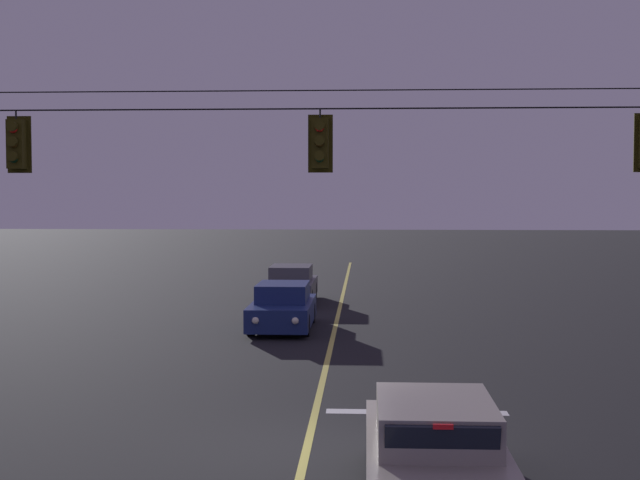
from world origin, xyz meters
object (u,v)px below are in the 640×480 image
(traffic_light_leftmost, at_px, (16,144))
(car_waiting_near_lane, at_px, (434,454))
(car_oncoming_lead, at_px, (283,308))
(traffic_light_left_inner, at_px, (320,143))
(car_oncoming_trailing, at_px, (291,285))

(traffic_light_leftmost, relative_size, car_waiting_near_lane, 0.28)
(car_oncoming_lead, bearing_deg, car_waiting_near_lane, -77.06)
(traffic_light_left_inner, xyz_separation_m, car_waiting_near_lane, (1.80, -5.42, -4.42))
(traffic_light_left_inner, relative_size, car_waiting_near_lane, 0.28)
(traffic_light_leftmost, relative_size, car_oncoming_trailing, 0.28)
(traffic_light_left_inner, distance_m, car_oncoming_lead, 10.65)
(traffic_light_leftmost, distance_m, traffic_light_left_inner, 5.96)
(car_oncoming_lead, relative_size, car_oncoming_trailing, 1.00)
(car_waiting_near_lane, relative_size, car_oncoming_lead, 0.98)
(car_oncoming_lead, bearing_deg, car_oncoming_trailing, 92.76)
(traffic_light_left_inner, distance_m, car_waiting_near_lane, 7.22)
(traffic_light_leftmost, height_order, car_oncoming_trailing, traffic_light_leftmost)
(traffic_light_left_inner, bearing_deg, car_oncoming_lead, 99.73)
(car_waiting_near_lane, distance_m, car_oncoming_trailing, 21.98)
(traffic_light_leftmost, height_order, traffic_light_left_inner, same)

